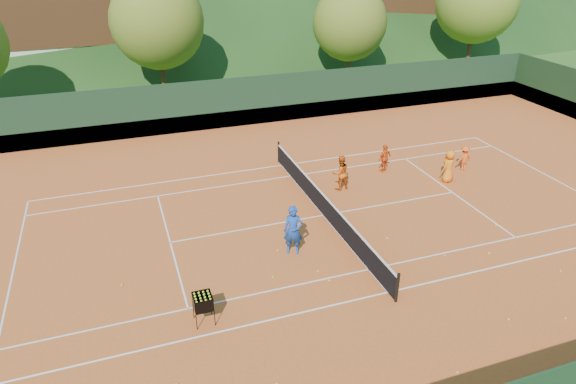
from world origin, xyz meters
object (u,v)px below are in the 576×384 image
object	(u,v)px
tennis_net	(324,205)
ball_hopper	(203,302)
student_d	(464,158)
chalet_left	(67,1)
coach	(293,230)
student_a	(340,173)
student_b	(385,158)
student_c	(449,166)

from	to	relation	value
tennis_net	ball_hopper	bearing A→B (deg)	-140.94
student_d	chalet_left	world-z (taller)	chalet_left
tennis_net	coach	bearing A→B (deg)	-134.40
coach	ball_hopper	world-z (taller)	coach
student_a	student_b	world-z (taller)	student_a
student_d	tennis_net	size ratio (longest dim) A/B	0.11
student_d	ball_hopper	size ratio (longest dim) A/B	1.28
student_b	ball_hopper	size ratio (longest dim) A/B	1.42
student_d	chalet_left	bearing A→B (deg)	-63.67
student_d	student_c	bearing A→B (deg)	22.90
chalet_left	student_a	bearing A→B (deg)	-67.33
student_b	student_d	bearing A→B (deg)	141.18
coach	tennis_net	size ratio (longest dim) A/B	0.16
student_d	tennis_net	bearing A→B (deg)	6.26
student_b	student_a	bearing A→B (deg)	-1.38
student_b	chalet_left	xyz separation A→B (m)	(-14.56, 26.88, 4.92)
coach	tennis_net	world-z (taller)	coach
coach	student_b	size ratio (longest dim) A/B	1.35
student_d	tennis_net	world-z (taller)	student_d
student_d	tennis_net	xyz separation A→B (m)	(-8.35, -1.95, -0.14)
student_b	student_c	xyz separation A→B (m)	(2.28, -2.04, 0.09)
student_c	ball_hopper	distance (m)	14.17
coach	student_d	size ratio (longest dim) A/B	1.50
coach	chalet_left	size ratio (longest dim) A/B	0.14
student_a	chalet_left	xyz separation A→B (m)	(-11.67, 27.95, 4.80)
student_d	student_a	bearing A→B (deg)	-7.73
tennis_net	chalet_left	bearing A→B (deg)	108.43
chalet_left	student_b	bearing A→B (deg)	-61.57
coach	student_b	distance (m)	8.58
student_a	ball_hopper	xyz separation A→B (m)	(-7.69, -6.93, -0.08)
student_b	student_d	distance (m)	3.97
student_c	tennis_net	world-z (taller)	student_c
student_b	ball_hopper	xyz separation A→B (m)	(-10.58, -8.00, 0.04)
student_a	chalet_left	world-z (taller)	chalet_left
coach	student_a	world-z (taller)	coach
coach	student_a	size ratio (longest dim) A/B	1.16
ball_hopper	tennis_net	bearing A→B (deg)	39.06
student_a	tennis_net	xyz separation A→B (m)	(-1.67, -2.05, -0.32)
student_a	tennis_net	distance (m)	2.66
student_d	coach	bearing A→B (deg)	14.72
student_c	ball_hopper	world-z (taller)	student_c
student_d	ball_hopper	bearing A→B (deg)	18.56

